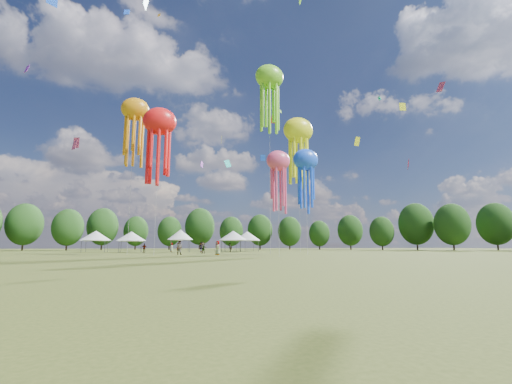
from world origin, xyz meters
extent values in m
plane|color=#384416|center=(0.00, 0.00, 0.00)|extent=(300.00, 300.00, 0.00)
imported|color=gray|center=(-4.69, 33.75, 0.95)|extent=(1.15, 1.06, 1.89)
imported|color=gray|center=(-4.97, 59.74, 0.91)|extent=(0.64, 0.92, 1.81)
imported|color=gray|center=(5.88, 52.66, 0.83)|extent=(0.82, 0.94, 1.67)
imported|color=gray|center=(0.01, 49.53, 0.94)|extent=(1.40, 1.22, 1.88)
imported|color=gray|center=(-9.89, 48.99, 0.80)|extent=(0.99, 0.56, 1.60)
imported|color=gray|center=(-0.60, 41.14, 0.90)|extent=(1.54, 1.56, 1.80)
imported|color=gray|center=(-4.22, 49.18, 0.83)|extent=(0.41, 0.62, 1.67)
imported|color=gray|center=(0.31, 32.27, 0.93)|extent=(1.02, 1.08, 1.86)
cylinder|color=#47474C|center=(-20.79, 53.57, 1.04)|extent=(0.08, 0.08, 2.08)
cylinder|color=#47474C|center=(-20.79, 57.44, 1.04)|extent=(0.08, 0.08, 2.08)
cylinder|color=#47474C|center=(-16.93, 53.57, 1.04)|extent=(0.08, 0.08, 2.08)
cylinder|color=#47474C|center=(-16.93, 57.44, 1.04)|extent=(0.08, 0.08, 2.08)
cube|color=white|center=(-18.86, 55.51, 2.13)|extent=(4.27, 4.27, 0.10)
cone|color=white|center=(-18.86, 55.51, 3.07)|extent=(5.55, 5.55, 1.78)
cylinder|color=#47474C|center=(-14.45, 52.89, 1.01)|extent=(0.08, 0.08, 2.02)
cylinder|color=#47474C|center=(-14.45, 56.69, 1.01)|extent=(0.08, 0.08, 2.02)
cylinder|color=#47474C|center=(-10.65, 52.89, 1.01)|extent=(0.08, 0.08, 2.02)
cylinder|color=#47474C|center=(-10.65, 56.69, 1.01)|extent=(0.08, 0.08, 2.02)
cube|color=white|center=(-12.55, 54.79, 2.07)|extent=(4.20, 4.20, 0.10)
cone|color=white|center=(-12.55, 54.79, 2.99)|extent=(5.46, 5.46, 1.73)
cylinder|color=#47474C|center=(-5.25, 52.18, 1.13)|extent=(0.08, 0.08, 2.25)
cylinder|color=#47474C|center=(-5.25, 55.56, 1.13)|extent=(0.08, 0.08, 2.25)
cylinder|color=#47474C|center=(-1.87, 52.18, 1.13)|extent=(0.08, 0.08, 2.25)
cylinder|color=#47474C|center=(-1.87, 55.56, 1.13)|extent=(0.08, 0.08, 2.25)
cube|color=white|center=(-3.56, 53.87, 2.30)|extent=(3.78, 3.78, 0.10)
cone|color=white|center=(-3.56, 53.87, 3.32)|extent=(4.92, 4.92, 1.93)
cylinder|color=#47474C|center=(4.77, 51.54, 1.10)|extent=(0.08, 0.08, 2.20)
cylinder|color=#47474C|center=(4.77, 55.50, 1.10)|extent=(0.08, 0.08, 2.20)
cylinder|color=#47474C|center=(8.72, 51.54, 1.10)|extent=(0.08, 0.08, 2.20)
cylinder|color=#47474C|center=(8.72, 55.50, 1.10)|extent=(0.08, 0.08, 2.20)
cube|color=white|center=(6.74, 53.52, 2.25)|extent=(4.36, 4.36, 0.10)
cone|color=white|center=(6.74, 53.52, 3.24)|extent=(5.66, 5.66, 1.88)
cylinder|color=#47474C|center=(8.75, 56.06, 1.12)|extent=(0.08, 0.08, 2.24)
cylinder|color=#47474C|center=(8.75, 59.99, 1.12)|extent=(0.08, 0.08, 2.24)
cylinder|color=#47474C|center=(12.68, 56.06, 1.12)|extent=(0.08, 0.08, 2.24)
cylinder|color=#47474C|center=(12.68, 59.99, 1.12)|extent=(0.08, 0.08, 2.24)
cube|color=white|center=(10.71, 58.02, 2.29)|extent=(4.33, 4.33, 0.10)
cone|color=white|center=(10.71, 58.02, 3.30)|extent=(5.63, 5.63, 1.92)
ellipsoid|color=red|center=(-7.90, 30.68, 17.41)|extent=(4.33, 3.03, 3.68)
cylinder|color=beige|center=(-7.90, 30.68, 8.71)|extent=(0.03, 0.03, 17.41)
ellipsoid|color=#77DC24|center=(8.61, 34.84, 27.98)|extent=(4.63, 3.24, 3.94)
cylinder|color=beige|center=(8.61, 34.84, 13.99)|extent=(0.03, 0.03, 27.98)
ellipsoid|color=blue|center=(11.27, 27.31, 12.67)|extent=(3.48, 2.44, 2.96)
cylinder|color=beige|center=(11.27, 27.31, 6.33)|extent=(0.03, 0.03, 12.67)
ellipsoid|color=orange|center=(-11.37, 34.48, 20.22)|extent=(3.84, 2.69, 3.26)
cylinder|color=beige|center=(-11.37, 34.48, 10.11)|extent=(0.03, 0.03, 20.22)
ellipsoid|color=#EB4572|center=(5.23, 21.05, 10.64)|extent=(2.71, 1.90, 2.30)
cylinder|color=beige|center=(5.23, 21.05, 5.32)|extent=(0.03, 0.03, 10.64)
ellipsoid|color=#F6FA19|center=(18.60, 47.50, 24.15)|extent=(6.13, 4.29, 5.21)
cylinder|color=beige|center=(18.60, 47.50, 12.07)|extent=(0.03, 0.03, 24.15)
cube|color=#F6FA19|center=(4.70, 57.23, 24.01)|extent=(0.37, 2.05, 2.29)
cube|color=#77DC24|center=(19.31, 60.04, 33.10)|extent=(0.65, 0.75, 1.01)
cube|color=blue|center=(-13.63, 37.31, 36.91)|extent=(0.87, 0.57, 1.12)
cube|color=#1BE9E2|center=(3.23, 41.42, 14.90)|extent=(1.36, 0.44, 1.52)
cube|color=#EB4572|center=(23.47, 16.03, 19.40)|extent=(0.35, 1.25, 1.40)
cube|color=orange|center=(-9.47, 55.22, 49.69)|extent=(0.64, 0.83, 1.02)
cube|color=#F6FA19|center=(24.79, 24.28, 20.44)|extent=(0.93, 0.34, 1.19)
cube|color=#1BE9E2|center=(-10.82, 35.70, 38.00)|extent=(0.73, 1.61, 2.10)
cube|color=#EB4572|center=(-24.89, 61.81, 22.28)|extent=(1.45, 1.36, 2.39)
cube|color=purple|center=(-24.63, 32.99, 23.70)|extent=(0.75, 0.86, 1.09)
cube|color=red|center=(16.28, 55.79, 29.24)|extent=(1.49, 0.96, 2.07)
cube|color=#F6FA19|center=(32.72, 48.85, 23.36)|extent=(1.53, 1.18, 1.91)
cube|color=#77DC24|center=(15.71, 38.40, 45.46)|extent=(0.66, 0.85, 1.03)
cube|color=blue|center=(15.54, 62.37, 21.96)|extent=(1.19, 0.40, 1.53)
cube|color=#1BE9E2|center=(31.50, 38.66, 28.63)|extent=(0.37, 0.68, 0.82)
cube|color=#EB4572|center=(-23.54, 54.80, 19.92)|extent=(1.11, 1.21, 1.89)
cube|color=purple|center=(-0.36, 48.36, 16.09)|extent=(0.63, 1.02, 1.32)
cube|color=red|center=(26.56, 26.07, 12.71)|extent=(0.85, 0.95, 1.45)
cylinder|color=#38281C|center=(-40.68, 85.49, 1.71)|extent=(0.44, 0.44, 3.41)
ellipsoid|color=#1D4015|center=(-40.68, 85.49, 6.61)|extent=(8.53, 8.53, 10.66)
cylinder|color=#38281C|center=(-30.60, 85.02, 1.53)|extent=(0.44, 0.44, 3.07)
ellipsoid|color=#1D4015|center=(-30.60, 85.02, 5.94)|extent=(7.66, 7.66, 9.58)
cylinder|color=#38281C|center=(-23.51, 93.33, 1.72)|extent=(0.44, 0.44, 3.43)
ellipsoid|color=#1D4015|center=(-23.51, 93.33, 6.65)|extent=(8.58, 8.58, 10.73)
cylinder|color=#38281C|center=(-14.76, 98.96, 1.47)|extent=(0.44, 0.44, 2.95)
ellipsoid|color=#1D4015|center=(-14.76, 98.96, 5.71)|extent=(7.37, 7.37, 9.21)
cylinder|color=#38281C|center=(-4.70, 95.06, 1.45)|extent=(0.44, 0.44, 2.89)
ellipsoid|color=#1D4015|center=(-4.70, 95.06, 5.61)|extent=(7.23, 7.23, 9.04)
cylinder|color=#38281C|center=(4.91, 99.49, 1.92)|extent=(0.44, 0.44, 3.84)
ellipsoid|color=#1D4015|center=(4.91, 99.49, 7.44)|extent=(9.60, 9.60, 11.99)
cylinder|color=#38281C|center=(13.19, 88.44, 1.42)|extent=(0.44, 0.44, 2.84)
ellipsoid|color=#1D4015|center=(13.19, 88.44, 5.51)|extent=(7.11, 7.11, 8.89)
cylinder|color=#38281C|center=(22.93, 91.04, 1.58)|extent=(0.44, 0.44, 3.16)
ellipsoid|color=#1D4015|center=(22.93, 91.04, 6.13)|extent=(7.91, 7.91, 9.88)
cylinder|color=#38281C|center=(30.69, 85.29, 1.44)|extent=(0.44, 0.44, 2.88)
ellipsoid|color=#1D4015|center=(30.69, 85.29, 5.59)|extent=(7.21, 7.21, 9.01)
cylinder|color=#38281C|center=(41.52, 87.24, 1.31)|extent=(0.44, 0.44, 2.63)
ellipsoid|color=#1D4015|center=(41.52, 87.24, 5.09)|extent=(6.57, 6.57, 8.22)
cylinder|color=#38281C|center=(50.52, 83.73, 1.56)|extent=(0.44, 0.44, 3.13)
ellipsoid|color=#1D4015|center=(50.52, 83.73, 6.06)|extent=(7.81, 7.81, 9.77)
cylinder|color=#38281C|center=(53.64, 71.81, 1.36)|extent=(0.44, 0.44, 2.72)
ellipsoid|color=#1D4015|center=(53.64, 71.81, 5.27)|extent=(6.80, 6.80, 8.50)
cylinder|color=#38281C|center=(62.96, 68.92, 1.90)|extent=(0.44, 0.44, 3.81)
ellipsoid|color=#1D4015|center=(62.96, 68.92, 7.38)|extent=(9.52, 9.52, 11.90)
cylinder|color=#38281C|center=(66.57, 59.80, 1.76)|extent=(0.44, 0.44, 3.51)
ellipsoid|color=#1D4015|center=(66.57, 59.80, 6.80)|extent=(8.78, 8.78, 10.97)
cylinder|color=#38281C|center=(79.39, 58.26, 1.82)|extent=(0.44, 0.44, 3.64)
ellipsoid|color=#1D4015|center=(79.39, 58.26, 7.05)|extent=(9.10, 9.10, 11.37)
camera|label=1|loc=(-7.08, -14.84, 1.20)|focal=24.35mm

